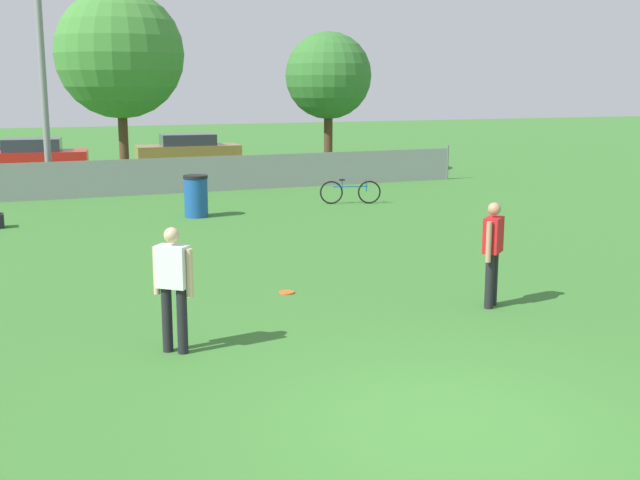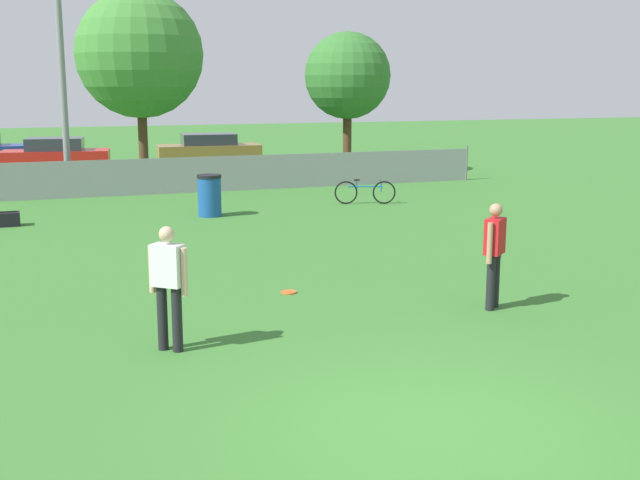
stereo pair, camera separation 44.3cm
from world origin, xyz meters
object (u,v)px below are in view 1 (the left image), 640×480
(bicycle_sideline, at_px, (350,192))
(player_receiver_white, at_px, (173,282))
(light_pole, at_px, (38,1))
(tree_near_pole, at_px, (120,54))
(parked_car_red, at_px, (33,156))
(frisbee_disc, at_px, (286,292))
(trash_bin, at_px, (196,196))
(parked_car_tan, at_px, (188,150))
(player_defender_red, at_px, (493,248))
(tree_far_right, at_px, (328,76))

(bicycle_sideline, bearing_deg, player_receiver_white, -105.74)
(light_pole, height_order, tree_near_pole, light_pole)
(light_pole, distance_m, tree_near_pole, 4.16)
(bicycle_sideline, bearing_deg, parked_car_red, 141.66)
(light_pole, bearing_deg, parked_car_red, 90.53)
(light_pole, distance_m, parked_car_red, 8.76)
(frisbee_disc, bearing_deg, tree_near_pole, 89.87)
(light_pole, bearing_deg, trash_bin, -59.45)
(light_pole, distance_m, parked_car_tan, 11.12)
(light_pole, distance_m, player_receiver_white, 16.19)
(tree_near_pole, relative_size, player_defender_red, 4.05)
(trash_bin, bearing_deg, frisbee_disc, -93.59)
(light_pole, height_order, trash_bin, light_pole)
(tree_near_pole, distance_m, trash_bin, 9.03)
(tree_far_right, distance_m, player_defender_red, 18.64)
(player_receiver_white, height_order, trash_bin, player_receiver_white)
(light_pole, bearing_deg, frisbee_disc, -78.79)
(frisbee_disc, height_order, parked_car_red, parked_car_red)
(tree_far_right, relative_size, player_defender_red, 3.27)
(light_pole, bearing_deg, tree_near_pole, 47.20)
(tree_near_pole, bearing_deg, player_defender_red, -82.02)
(light_pole, xyz_separation_m, bicycle_sideline, (7.69, -4.74, -5.31))
(player_receiver_white, bearing_deg, parked_car_red, 132.53)
(player_defender_red, xyz_separation_m, parked_car_tan, (0.85, 23.08, -0.26))
(tree_near_pole, relative_size, frisbee_disc, 25.38)
(tree_near_pole, height_order, player_defender_red, tree_near_pole)
(tree_far_right, relative_size, player_receiver_white, 3.27)
(light_pole, relative_size, parked_car_tan, 2.24)
(light_pole, relative_size, frisbee_disc, 38.39)
(trash_bin, bearing_deg, parked_car_red, 104.37)
(parked_car_tan, bearing_deg, parked_car_red, -168.76)
(parked_car_tan, bearing_deg, trash_bin, -97.67)
(frisbee_disc, xyz_separation_m, parked_car_tan, (3.42, 21.16, 0.63))
(tree_near_pole, bearing_deg, bicycle_sideline, -56.63)
(player_defender_red, height_order, parked_car_tan, player_defender_red)
(tree_near_pole, distance_m, bicycle_sideline, 9.94)
(parked_car_red, bearing_deg, tree_near_pole, -48.80)
(player_defender_red, height_order, trash_bin, player_defender_red)
(light_pole, relative_size, tree_near_pole, 1.51)
(player_defender_red, bearing_deg, trash_bin, 61.76)
(parked_car_red, distance_m, parked_car_tan, 6.16)
(frisbee_disc, bearing_deg, parked_car_red, 97.52)
(parked_car_tan, bearing_deg, player_receiver_white, -98.91)
(player_receiver_white, distance_m, parked_car_red, 22.66)
(player_defender_red, distance_m, trash_bin, 10.12)
(tree_far_right, height_order, parked_car_tan, tree_far_right)
(player_defender_red, bearing_deg, parked_car_red, 63.19)
(player_receiver_white, xyz_separation_m, frisbee_disc, (2.28, 2.18, -0.90))
(bicycle_sideline, bearing_deg, frisbee_disc, -101.98)
(light_pole, xyz_separation_m, parked_car_tan, (6.06, 7.87, -5.00))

